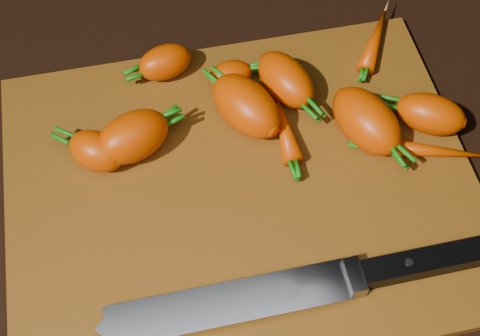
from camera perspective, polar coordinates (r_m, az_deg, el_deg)
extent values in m
cube|color=black|center=(0.73, 0.16, -2.12)|extent=(2.00, 2.00, 0.01)
cube|color=brown|center=(0.72, 0.16, -1.68)|extent=(0.50, 0.40, 0.01)
ellipsoid|color=#D33E00|center=(0.73, -9.14, 2.64)|extent=(0.10, 0.08, 0.05)
ellipsoid|color=#D33E00|center=(0.73, -12.17, 1.42)|extent=(0.08, 0.07, 0.04)
ellipsoid|color=#D33E00|center=(0.77, 3.92, 7.54)|extent=(0.08, 0.10, 0.05)
ellipsoid|color=#D33E00|center=(0.74, 0.51, 5.32)|extent=(0.09, 0.11, 0.06)
ellipsoid|color=#D33E00|center=(0.80, -6.43, 8.96)|extent=(0.07, 0.05, 0.04)
ellipsoid|color=#D33E00|center=(0.78, -0.83, 7.94)|extent=(0.06, 0.04, 0.03)
ellipsoid|color=#D33E00|center=(0.77, 15.94, 4.44)|extent=(0.09, 0.08, 0.05)
ellipsoid|color=#D33E00|center=(0.84, 11.48, 10.70)|extent=(0.07, 0.10, 0.02)
ellipsoid|color=#D33E00|center=(0.75, 15.60, 1.46)|extent=(0.13, 0.06, 0.02)
ellipsoid|color=#D33E00|center=(0.74, 3.81, 3.44)|extent=(0.03, 0.09, 0.02)
ellipsoid|color=#D33E00|center=(0.74, 10.73, 3.98)|extent=(0.09, 0.11, 0.06)
cube|color=gray|center=(0.65, -11.46, -13.29)|extent=(0.24, 0.04, 0.00)
cube|color=gray|center=(0.65, -0.36, -11.34)|extent=(0.02, 0.04, 0.02)
cube|color=black|center=(0.66, 6.07, -10.00)|extent=(0.13, 0.03, 0.02)
cylinder|color=#B2B2B7|center=(0.64, 4.39, -10.06)|extent=(0.01, 0.01, 0.00)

